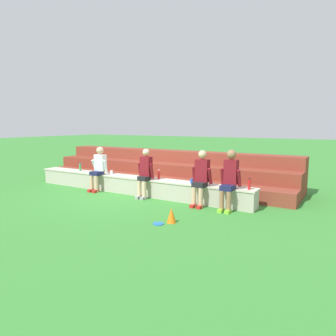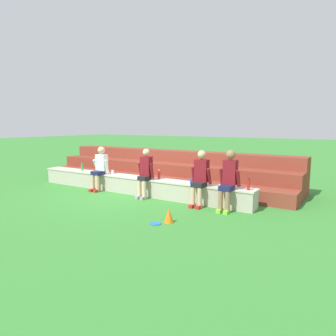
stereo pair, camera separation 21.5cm
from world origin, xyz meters
The scene contains 14 objects.
ground_plane centered at (0.00, 0.00, 0.00)m, with size 80.00×80.00×0.00m, color #388433.
stone_seating_wall centered at (0.00, 0.24, 0.27)m, with size 7.33×0.51×0.51m.
brick_bleachers centered at (0.00, 2.06, 0.43)m, with size 8.90×2.05×1.12m.
person_far_left centered at (-1.14, 0.01, 0.73)m, with size 0.53×0.56×1.35m.
person_left_of_center centered at (0.62, -0.02, 0.72)m, with size 0.48×0.47×1.36m.
person_center centered at (2.32, -0.02, 0.74)m, with size 0.52×0.53×1.40m.
person_right_of_center centered at (3.05, 0.01, 0.77)m, with size 0.50×0.62×1.44m.
water_bottle_mid_left centered at (0.90, 0.25, 0.63)m, with size 0.07×0.07×0.27m.
water_bottle_mid_right centered at (3.47, 0.19, 0.64)m, with size 0.07×0.07×0.28m.
water_bottle_near_right centered at (-2.19, 0.26, 0.62)m, with size 0.07×0.07×0.25m.
plastic_cup_left_end centered at (1.97, 0.18, 0.57)m, with size 0.08×0.08×0.12m, color blue.
plastic_cup_right_end centered at (-0.83, 0.25, 0.57)m, with size 0.09×0.09×0.13m, color white.
frisbee centered at (2.18, -1.78, 0.01)m, with size 0.23×0.23×0.02m, color blue.
sports_cone centered at (2.36, -1.55, 0.16)m, with size 0.20×0.20×0.31m, color orange.
Camera 1 is at (5.48, -6.92, 2.03)m, focal length 32.93 mm.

